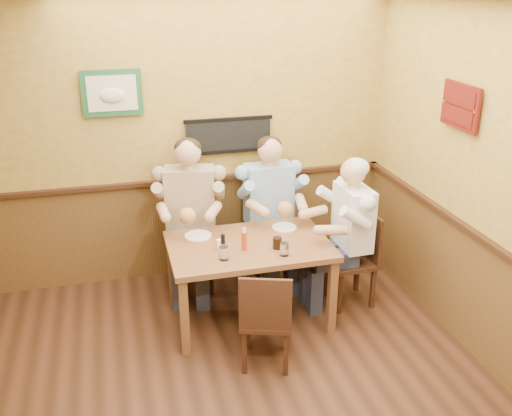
# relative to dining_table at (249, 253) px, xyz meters

# --- Properties ---
(room) EXTENTS (5.02, 5.03, 2.81)m
(room) POSITION_rel_dining_table_xyz_m (-0.69, -1.28, 1.03)
(room) COLOR black
(room) RESTS_ON ground
(dining_table) EXTENTS (1.40, 0.90, 0.75)m
(dining_table) POSITION_rel_dining_table_xyz_m (0.00, 0.00, 0.00)
(dining_table) COLOR brown
(dining_table) RESTS_ON ground
(chair_back_left) EXTENTS (0.53, 0.53, 0.97)m
(chair_back_left) POSITION_rel_dining_table_xyz_m (-0.40, 0.70, -0.18)
(chair_back_left) COLOR #3E2213
(chair_back_left) RESTS_ON ground
(chair_back_right) EXTENTS (0.46, 0.46, 0.94)m
(chair_back_right) POSITION_rel_dining_table_xyz_m (0.37, 0.68, -0.19)
(chair_back_right) COLOR #3E2213
(chair_back_right) RESTS_ON ground
(chair_right_end) EXTENTS (0.43, 0.43, 0.90)m
(chair_right_end) POSITION_rel_dining_table_xyz_m (0.98, 0.03, -0.21)
(chair_right_end) COLOR #3E2213
(chair_right_end) RESTS_ON ground
(chair_near_side) EXTENTS (0.50, 0.50, 0.86)m
(chair_near_side) POSITION_rel_dining_table_xyz_m (-0.02, -0.66, -0.23)
(chair_near_side) COLOR #3E2213
(chair_near_side) RESTS_ON ground
(diner_tan_shirt) EXTENTS (0.75, 0.75, 1.38)m
(diner_tan_shirt) POSITION_rel_dining_table_xyz_m (-0.40, 0.70, 0.03)
(diner_tan_shirt) COLOR tan
(diner_tan_shirt) RESTS_ON ground
(diner_blue_polo) EXTENTS (0.65, 0.65, 1.35)m
(diner_blue_polo) POSITION_rel_dining_table_xyz_m (0.37, 0.68, 0.02)
(diner_blue_polo) COLOR #87A7CA
(diner_blue_polo) RESTS_ON ground
(diner_white_elder) EXTENTS (0.61, 0.61, 1.29)m
(diner_white_elder) POSITION_rel_dining_table_xyz_m (0.98, 0.03, -0.01)
(diner_white_elder) COLOR white
(diner_white_elder) RESTS_ON ground
(water_glass_left) EXTENTS (0.10, 0.10, 0.12)m
(water_glass_left) POSITION_rel_dining_table_xyz_m (-0.27, -0.24, 0.15)
(water_glass_left) COLOR white
(water_glass_left) RESTS_ON dining_table
(water_glass_mid) EXTENTS (0.10, 0.10, 0.11)m
(water_glass_mid) POSITION_rel_dining_table_xyz_m (0.23, -0.29, 0.15)
(water_glass_mid) COLOR white
(water_glass_mid) RESTS_ON dining_table
(cola_tumbler) EXTENTS (0.08, 0.08, 0.10)m
(cola_tumbler) POSITION_rel_dining_table_xyz_m (0.21, -0.15, 0.14)
(cola_tumbler) COLOR black
(cola_tumbler) RESTS_ON dining_table
(hot_sauce_bottle) EXTENTS (0.05, 0.05, 0.19)m
(hot_sauce_bottle) POSITION_rel_dining_table_xyz_m (-0.07, -0.11, 0.18)
(hot_sauce_bottle) COLOR red
(hot_sauce_bottle) RESTS_ON dining_table
(salt_shaker) EXTENTS (0.04, 0.04, 0.09)m
(salt_shaker) POSITION_rel_dining_table_xyz_m (-0.27, -0.03, 0.14)
(salt_shaker) COLOR white
(salt_shaker) RESTS_ON dining_table
(pepper_shaker) EXTENTS (0.04, 0.04, 0.09)m
(pepper_shaker) POSITION_rel_dining_table_xyz_m (-0.22, 0.06, 0.14)
(pepper_shaker) COLOR black
(pepper_shaker) RESTS_ON dining_table
(plate_far_left) EXTENTS (0.30, 0.30, 0.02)m
(plate_far_left) POSITION_rel_dining_table_xyz_m (-0.40, 0.25, 0.10)
(plate_far_left) COLOR white
(plate_far_left) RESTS_ON dining_table
(plate_far_right) EXTENTS (0.24, 0.24, 0.02)m
(plate_far_right) POSITION_rel_dining_table_xyz_m (0.39, 0.23, 0.10)
(plate_far_right) COLOR silver
(plate_far_right) RESTS_ON dining_table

